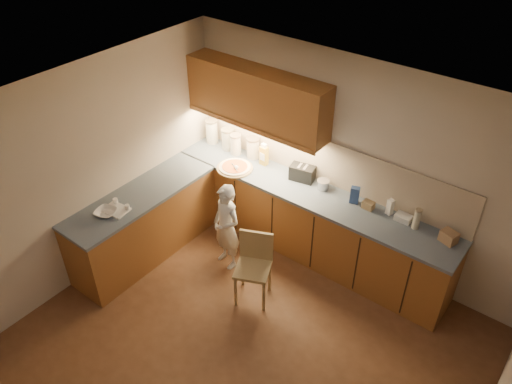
# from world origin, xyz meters

# --- Properties ---
(room) EXTENTS (4.54, 4.50, 2.62)m
(room) POSITION_xyz_m (0.00, 0.00, 1.68)
(room) COLOR #56331D
(room) RESTS_ON ground
(l_counter) EXTENTS (3.77, 2.62, 0.92)m
(l_counter) POSITION_xyz_m (-0.92, 1.25, 0.46)
(l_counter) COLOR #985E2C
(l_counter) RESTS_ON ground
(backsplash) EXTENTS (3.75, 0.02, 0.58)m
(backsplash) POSITION_xyz_m (-0.38, 1.99, 1.21)
(backsplash) COLOR #BBA890
(backsplash) RESTS_ON l_counter
(upper_cabinets) EXTENTS (1.95, 0.36, 0.73)m
(upper_cabinets) POSITION_xyz_m (-1.27, 1.82, 1.85)
(upper_cabinets) COLOR #985E2C
(upper_cabinets) RESTS_ON ground
(pizza_on_board) EXTENTS (0.47, 0.47, 0.19)m
(pizza_on_board) POSITION_xyz_m (-1.39, 1.52, 0.94)
(pizza_on_board) COLOR tan
(pizza_on_board) RESTS_ON l_counter
(child) EXTENTS (0.47, 0.36, 1.16)m
(child) POSITION_xyz_m (-0.99, 0.86, 0.58)
(child) COLOR silver
(child) RESTS_ON ground
(wooden_chair) EXTENTS (0.51, 0.51, 0.86)m
(wooden_chair) POSITION_xyz_m (-0.41, 0.66, 0.50)
(wooden_chair) COLOR tan
(wooden_chair) RESTS_ON ground
(mixing_bowl) EXTENTS (0.29, 0.29, 0.06)m
(mixing_bowl) POSITION_xyz_m (-1.95, -0.10, 0.95)
(mixing_bowl) COLOR silver
(mixing_bowl) RESTS_ON l_counter
(canister_a) EXTENTS (0.17, 0.17, 0.34)m
(canister_a) POSITION_xyz_m (-2.08, 1.86, 1.09)
(canister_a) COLOR white
(canister_a) RESTS_ON l_counter
(canister_b) EXTENTS (0.17, 0.17, 0.30)m
(canister_b) POSITION_xyz_m (-1.79, 1.85, 1.07)
(canister_b) COLOR silver
(canister_b) RESTS_ON l_counter
(canister_c) EXTENTS (0.15, 0.15, 0.29)m
(canister_c) POSITION_xyz_m (-1.62, 1.82, 1.07)
(canister_c) COLOR white
(canister_c) RESTS_ON l_counter
(canister_d) EXTENTS (0.18, 0.18, 0.29)m
(canister_d) POSITION_xyz_m (-1.38, 1.89, 1.07)
(canister_d) COLOR white
(canister_d) RESTS_ON l_counter
(oil_jug) EXTENTS (0.11, 0.08, 0.31)m
(oil_jug) POSITION_xyz_m (-1.17, 1.84, 1.06)
(oil_jug) COLOR gold
(oil_jug) RESTS_ON l_counter
(toaster) EXTENTS (0.33, 0.23, 0.20)m
(toaster) POSITION_xyz_m (-0.58, 1.85, 1.02)
(toaster) COLOR black
(toaster) RESTS_ON l_counter
(steel_pot) EXTENTS (0.15, 0.15, 0.12)m
(steel_pot) POSITION_xyz_m (-0.27, 1.84, 0.98)
(steel_pot) COLOR #B6B6BC
(steel_pot) RESTS_ON l_counter
(blue_box) EXTENTS (0.12, 0.10, 0.21)m
(blue_box) POSITION_xyz_m (0.17, 1.83, 1.02)
(blue_box) COLOR #2F4C8E
(blue_box) RESTS_ON l_counter
(card_box_a) EXTENTS (0.14, 0.10, 0.09)m
(card_box_a) POSITION_xyz_m (0.35, 1.83, 0.97)
(card_box_a) COLOR #A08056
(card_box_a) RESTS_ON l_counter
(white_bottle) EXTENTS (0.08, 0.08, 0.19)m
(white_bottle) POSITION_xyz_m (0.59, 1.88, 1.02)
(white_bottle) COLOR white
(white_bottle) RESTS_ON l_counter
(flat_pack) EXTENTS (0.18, 0.13, 0.07)m
(flat_pack) POSITION_xyz_m (0.77, 1.87, 0.96)
(flat_pack) COLOR white
(flat_pack) RESTS_ON l_counter
(tall_jar) EXTENTS (0.08, 0.08, 0.25)m
(tall_jar) POSITION_xyz_m (0.93, 1.82, 1.05)
(tall_jar) COLOR beige
(tall_jar) RESTS_ON l_counter
(card_box_b) EXTENTS (0.20, 0.18, 0.13)m
(card_box_b) POSITION_xyz_m (1.29, 1.82, 0.99)
(card_box_b) COLOR #957150
(card_box_b) RESTS_ON l_counter
(dough_cloth) EXTENTS (0.31, 0.26, 0.02)m
(dough_cloth) POSITION_xyz_m (-1.92, 0.01, 0.93)
(dough_cloth) COLOR silver
(dough_cloth) RESTS_ON l_counter
(spice_jar_a) EXTENTS (0.07, 0.07, 0.08)m
(spice_jar_a) POSITION_xyz_m (-2.02, 0.09, 0.96)
(spice_jar_a) COLOR white
(spice_jar_a) RESTS_ON l_counter
(spice_jar_b) EXTENTS (0.07, 0.07, 0.07)m
(spice_jar_b) POSITION_xyz_m (-1.82, 0.10, 0.96)
(spice_jar_b) COLOR silver
(spice_jar_b) RESTS_ON l_counter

